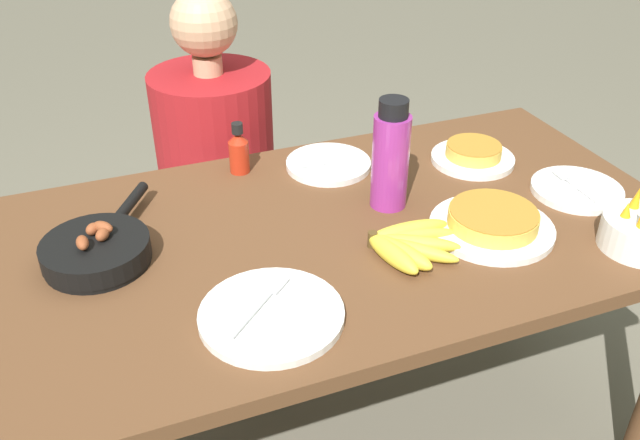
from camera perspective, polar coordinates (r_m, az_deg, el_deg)
The scene contains 11 objects.
dining_table at distance 1.53m, azimuth 0.00°, elevation -3.94°, with size 1.63×0.83×0.71m.
banana_bunch at distance 1.41m, azimuth 7.23°, elevation -2.03°, with size 0.20×0.17×0.04m.
skillet at distance 1.44m, azimuth -18.23°, elevation -2.39°, with size 0.25×0.33×0.08m.
frittata_plate_center at distance 1.79m, azimuth 12.77°, elevation 5.38°, with size 0.21×0.21×0.05m.
frittata_plate_side at distance 1.51m, azimuth 14.31°, elevation -0.20°, with size 0.27×0.27×0.05m.
empty_plate_near_front at distance 1.73m, azimuth 0.71°, elevation 4.73°, with size 0.22×0.22×0.02m.
empty_plate_far_left at distance 1.24m, azimuth -4.12°, elevation -7.96°, with size 0.27×0.27×0.02m.
empty_plate_far_right at distance 1.73m, azimuth 20.80°, elevation 2.41°, with size 0.21×0.21×0.02m.
water_bottle at distance 1.52m, azimuth 5.96°, elevation 5.30°, with size 0.08×0.08×0.26m.
hot_sauce_bottle at distance 1.70m, azimuth -6.85°, elevation 5.81°, with size 0.05×0.05×0.13m.
person_figure at distance 2.12m, azimuth -8.39°, elevation 1.47°, with size 0.38×0.38×1.09m.
Camera 1 is at (-0.45, -1.14, 1.52)m, focal length 38.00 mm.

